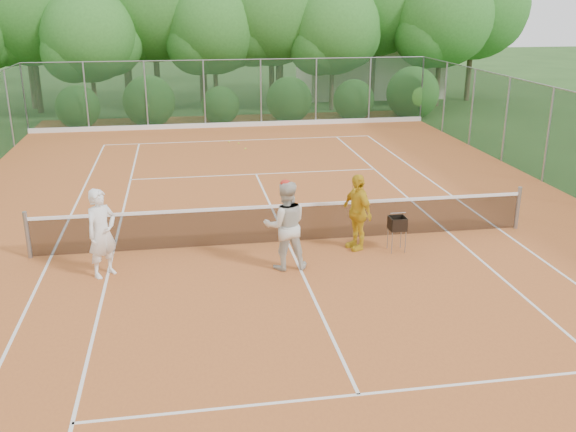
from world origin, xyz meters
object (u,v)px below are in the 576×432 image
object	(u,v)px
player_white	(102,233)
player_yellow	(357,212)
ball_hopper	(397,224)
player_center_grp	(285,225)

from	to	relation	value
player_white	player_yellow	xyz separation A→B (m)	(5.67, 0.63, -0.05)
player_white	ball_hopper	distance (m)	6.57
player_white	player_yellow	distance (m)	5.71
player_white	player_center_grp	size ratio (longest dim) A/B	0.96
player_center_grp	player_white	bearing A→B (deg)	176.41
player_yellow	ball_hopper	xyz separation A→B (m)	(0.88, -0.31, -0.25)
ball_hopper	player_white	bearing A→B (deg)	164.28
player_center_grp	ball_hopper	distance (m)	2.79
player_center_grp	player_yellow	bearing A→B (deg)	25.54
player_yellow	ball_hopper	bearing A→B (deg)	52.19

